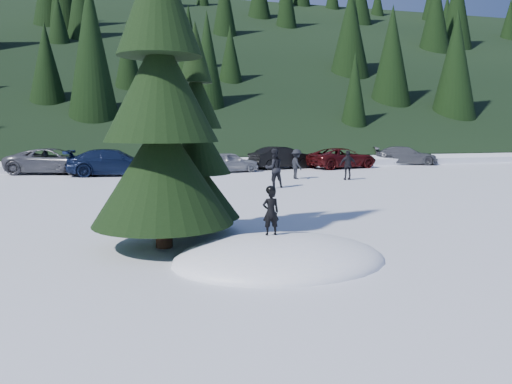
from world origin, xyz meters
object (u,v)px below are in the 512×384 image
object	(u,v)px
spruce_short	(197,152)
car_3	(114,162)
adult_2	(297,164)
adult_0	(274,168)
spruce_tall	(161,101)
car_5	(282,158)
car_6	(342,158)
adult_1	(348,165)
car_2	(54,161)
child_skier	(271,212)
car_7	(405,155)
car_4	(229,162)

from	to	relation	value
spruce_short	car_3	distance (m)	16.53
adult_2	adult_0	bearing A→B (deg)	142.24
car_3	spruce_tall	bearing A→B (deg)	-169.26
car_5	adult_2	bearing A→B (deg)	153.87
spruce_short	car_6	distance (m)	21.54
adult_1	car_5	xyz separation A→B (m)	(-1.10, 7.47, -0.04)
car_2	car_6	bearing A→B (deg)	-75.65
adult_0	car_3	bearing A→B (deg)	-54.42
spruce_short	car_2	world-z (taller)	spruce_short
spruce_short	car_5	bearing A→B (deg)	65.22
car_5	adult_1	bearing A→B (deg)	173.87
child_skier	car_2	world-z (taller)	car_2
adult_2	spruce_short	bearing A→B (deg)	146.23
adult_2	car_3	distance (m)	10.29
spruce_short	car_6	world-z (taller)	spruce_short
spruce_short	child_skier	bearing A→B (deg)	-68.97
car_5	car_6	world-z (taller)	car_5
car_2	car_5	distance (m)	13.93
spruce_tall	car_7	size ratio (longest dim) A/B	1.90
car_4	adult_1	bearing A→B (deg)	-153.54
adult_2	car_6	xyz separation A→B (m)	(5.28, 5.67, -0.12)
spruce_tall	car_7	distance (m)	28.28
adult_1	car_2	xyz separation A→B (m)	(-15.02, 7.65, -0.02)
car_5	car_3	bearing A→B (deg)	85.48
spruce_short	adult_2	distance (m)	13.91
spruce_tall	car_7	bearing A→B (deg)	47.08
child_skier	adult_2	world-z (taller)	adult_2
child_skier	spruce_tall	bearing A→B (deg)	-33.31
car_7	car_5	bearing A→B (deg)	118.51
car_3	car_4	distance (m)	6.64
adult_0	car_4	xyz separation A→B (m)	(-0.34, 7.91, -0.26)
car_3	car_6	world-z (taller)	car_3
spruce_short	car_5	distance (m)	20.08
adult_0	car_6	size ratio (longest dim) A/B	0.37
car_2	car_3	world-z (taller)	same
spruce_tall	car_6	size ratio (longest dim) A/B	1.79
car_3	car_5	xyz separation A→B (m)	(10.57, 1.86, -0.02)
adult_1	car_3	distance (m)	12.95
adult_1	car_4	bearing A→B (deg)	-39.15
car_3	car_6	bearing A→B (deg)	-78.20
child_skier	adult_0	bearing A→B (deg)	-106.25
child_skier	car_3	world-z (taller)	car_3
child_skier	adult_0	world-z (taller)	adult_0
child_skier	adult_1	xyz separation A→B (m)	(8.39, 13.59, -0.21)
car_5	car_7	xyz separation A→B (m)	(9.78, 1.03, -0.06)
car_3	adult_1	bearing A→B (deg)	-108.69
child_skier	car_5	bearing A→B (deg)	-107.46
adult_1	car_3	bearing A→B (deg)	-15.90
car_7	child_skier	bearing A→B (deg)	164.82
child_skier	adult_1	world-z (taller)	adult_1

